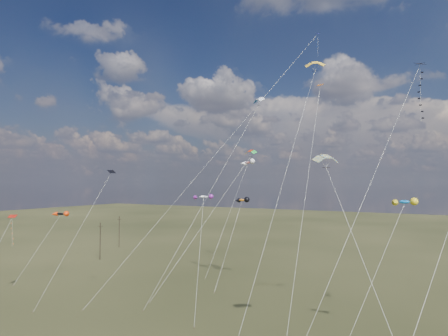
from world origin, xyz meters
The scene contains 16 objects.
utility_pole_near centered at (-38.00, 30.00, 4.09)m, with size 1.40×0.20×8.00m.
utility_pole_far centered at (-46.00, 44.00, 4.09)m, with size 1.40×0.20×8.00m.
diamond_black_high centered at (25.83, 13.26, 25.24)m, with size 10.31×15.74×29.80m.
diamond_navy_tall centered at (7.34, 28.91, 35.45)m, with size 24.12×28.69×42.02m.
diamond_black_mid centered at (-14.13, 6.47, 14.24)m, with size 6.23×8.68×18.65m.
diamond_red_low centered at (-26.90, 2.43, 9.54)m, with size 1.43×7.40×12.12m.
diamond_orange_center centered at (14.42, 13.80, 20.33)m, with size 2.56×20.53×30.34m.
parafoil_yellow centered at (13.53, 18.59, 32.69)m, with size 3.43×21.55×33.52m.
parafoil_blue_white centered at (3.52, 22.37, 29.57)m, with size 11.35×15.99×30.35m.
parafoil_striped centered at (18.25, 6.40, 19.43)m, with size 11.75×14.14×20.13m.
parafoil_tricolor centered at (1.17, 24.30, 21.78)m, with size 10.46×14.29×22.46m.
novelty_black_orange centered at (-30.36, 13.59, 11.36)m, with size 4.80×7.14×11.89m.
novelty_orange_black centered at (-3.16, 29.97, 13.70)m, with size 2.58×11.10×14.33m.
novelty_white_purple centered at (-2.81, 16.83, 14.67)m, with size 6.82×12.27×15.12m.
novelty_redwhite_stripe centered at (-6.65, 39.41, 20.81)m, with size 3.90×14.49×21.50m.
novelty_blue_yellow centered at (24.80, 11.53, 14.82)m, with size 6.27×8.10×15.35m.
Camera 1 is at (28.88, -33.01, 16.95)m, focal length 32.00 mm.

